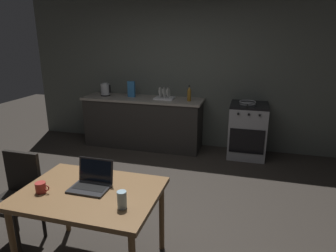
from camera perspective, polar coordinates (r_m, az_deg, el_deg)
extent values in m
plane|color=#2D2823|center=(3.56, -7.91, -16.78)|extent=(12.00, 12.00, 0.00)
cube|color=#525750|center=(5.37, 5.51, 10.71)|extent=(6.40, 0.10, 2.78)
cube|color=#282623|center=(5.46, -4.75, 0.56)|extent=(2.10, 0.60, 0.86)
cube|color=gray|center=(5.35, -4.86, 5.21)|extent=(2.16, 0.64, 0.04)
cube|color=gray|center=(5.14, 15.00, -1.01)|extent=(0.60, 0.60, 0.86)
cube|color=black|center=(5.03, 15.39, 3.89)|extent=(0.60, 0.60, 0.04)
cube|color=black|center=(4.88, 14.86, -2.87)|extent=(0.54, 0.01, 0.40)
cylinder|color=black|center=(4.74, 13.33, 2.29)|extent=(0.04, 0.02, 0.04)
cylinder|color=black|center=(4.74, 15.26, 2.14)|extent=(0.04, 0.02, 0.04)
cylinder|color=black|center=(4.74, 17.19, 1.98)|extent=(0.04, 0.02, 0.04)
cube|color=brown|center=(2.61, -14.74, -12.32)|extent=(1.15, 0.83, 0.04)
cylinder|color=brown|center=(2.85, -27.53, -19.82)|extent=(0.05, 0.05, 0.69)
cylinder|color=brown|center=(3.30, -19.06, -13.44)|extent=(0.05, 0.05, 0.69)
cylinder|color=brown|center=(2.90, -1.23, -17.00)|extent=(0.05, 0.05, 0.69)
cube|color=black|center=(3.23, -27.67, -12.88)|extent=(0.40, 0.40, 0.04)
cube|color=black|center=(3.24, -26.09, -7.95)|extent=(0.38, 0.04, 0.42)
cylinder|color=black|center=(3.14, -26.82, -18.78)|extent=(0.04, 0.04, 0.44)
cylinder|color=black|center=(3.55, -27.32, -14.51)|extent=(0.04, 0.04, 0.44)
cylinder|color=black|center=(3.35, -22.85, -15.88)|extent=(0.04, 0.04, 0.44)
cube|color=#232326|center=(2.62, -14.87, -11.57)|extent=(0.32, 0.22, 0.02)
cube|color=black|center=(2.62, -14.72, -11.23)|extent=(0.28, 0.12, 0.00)
cube|color=#232326|center=(2.67, -13.67, -8.22)|extent=(0.32, 0.05, 0.21)
cube|color=black|center=(2.66, -13.72, -8.28)|extent=(0.29, 0.04, 0.18)
cylinder|color=black|center=(5.64, -11.89, 5.81)|extent=(0.17, 0.17, 0.02)
cylinder|color=#B2B5BA|center=(5.62, -11.96, 6.92)|extent=(0.16, 0.16, 0.20)
cylinder|color=#B2B5BA|center=(5.60, -12.03, 8.02)|extent=(0.10, 0.10, 0.02)
cube|color=black|center=(5.57, -11.09, 7.00)|extent=(0.02, 0.02, 0.14)
cylinder|color=#8C601E|center=(5.05, 4.07, 5.83)|extent=(0.06, 0.06, 0.19)
cone|color=#8C601E|center=(5.03, 4.10, 7.21)|extent=(0.06, 0.06, 0.06)
cylinder|color=black|center=(5.02, 4.11, 7.66)|extent=(0.03, 0.03, 0.02)
cylinder|color=gray|center=(5.00, 15.01, 4.17)|extent=(0.25, 0.25, 0.01)
torus|color=gray|center=(5.00, 15.04, 4.51)|extent=(0.27, 0.27, 0.02)
cylinder|color=black|center=(4.79, 14.97, 3.78)|extent=(0.02, 0.18, 0.02)
cylinder|color=#9E2D28|center=(2.69, -23.23, -10.78)|extent=(0.09, 0.09, 0.09)
torus|color=#9E2D28|center=(2.66, -22.30, -10.92)|extent=(0.05, 0.01, 0.05)
cylinder|color=#99B7C6|center=(2.29, -8.83, -13.80)|extent=(0.07, 0.07, 0.14)
cube|color=#3372B2|center=(5.42, -7.04, 7.03)|extent=(0.13, 0.05, 0.28)
cube|color=silver|center=(5.22, -0.67, 5.36)|extent=(0.34, 0.26, 0.03)
cylinder|color=white|center=(5.22, -1.42, 6.53)|extent=(0.04, 0.18, 0.18)
cylinder|color=white|center=(5.20, -0.67, 6.49)|extent=(0.04, 0.18, 0.18)
cylinder|color=white|center=(5.18, 0.08, 6.46)|extent=(0.04, 0.18, 0.18)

